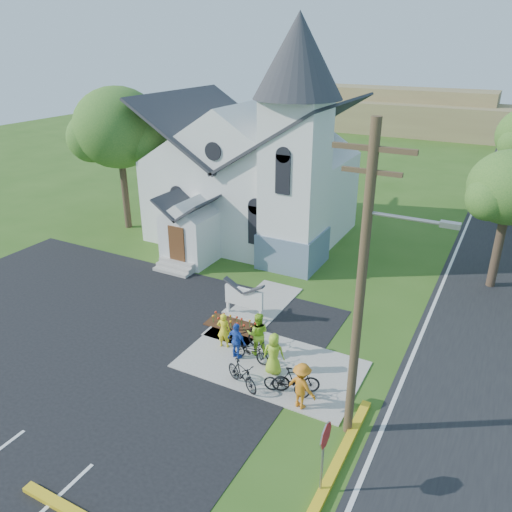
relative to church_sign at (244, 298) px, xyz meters
The scene contains 21 objects.
ground 3.57m from the church_sign, 69.44° to the right, with size 120.00×120.00×0.00m, color #315618.
parking_lot 7.86m from the church_sign, 138.12° to the right, with size 20.00×16.00×0.02m, color black.
sidewalk 3.95m from the church_sign, 45.00° to the right, with size 7.00×4.00×0.05m, color gray.
church 11.06m from the church_sign, 114.73° to the left, with size 12.35×12.00×13.00m.
church_sign is the anchor object (origin of this frame).
flower_bed 1.34m from the church_sign, 90.00° to the right, with size 2.60×1.10×0.07m, color #36200E.
utility_pole 9.18m from the church_sign, 35.60° to the right, with size 3.45×0.28×10.00m.
stop_sign 9.97m from the church_sign, 48.12° to the right, with size 0.11×0.76×2.48m.
tree_lot_corner 15.53m from the church_sign, 152.02° to the left, with size 5.60×5.60×9.15m.
tree_road_near 13.75m from the church_sign, 42.21° to the left, with size 4.00×4.00×7.05m.
distant_hills 53.34m from the church_sign, 85.10° to the left, with size 61.00×10.00×5.60m.
cyclist_0 2.54m from the church_sign, 79.77° to the right, with size 0.56×0.37×1.54m, color yellow.
bike_0 2.21m from the church_sign, 63.84° to the right, with size 0.67×1.92×1.01m, color black.
cyclist_1 2.97m from the church_sign, 50.01° to the right, with size 0.89×0.69×1.83m, color #9CD628.
bike_1 5.02m from the church_sign, 61.57° to the right, with size 0.49×1.73×1.04m, color black.
cyclist_2 3.22m from the church_sign, 65.81° to the right, with size 0.91×0.38×1.55m, color blue.
bike_2 3.45m from the church_sign, 56.27° to the right, with size 0.58×1.66×0.87m, color black.
cyclist_3 6.45m from the church_sign, 43.00° to the right, with size 1.12×0.64×1.74m, color orange.
bike_3 5.69m from the church_sign, 41.69° to the right, with size 0.49×1.73×1.04m, color black.
cyclist_4 4.35m from the church_sign, 45.80° to the right, with size 0.82×0.53×1.68m, color #99C625.
bike_4 5.69m from the church_sign, 45.22° to the right, with size 0.60×1.72×0.90m, color black.
Camera 1 is at (8.60, -14.08, 11.76)m, focal length 35.00 mm.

